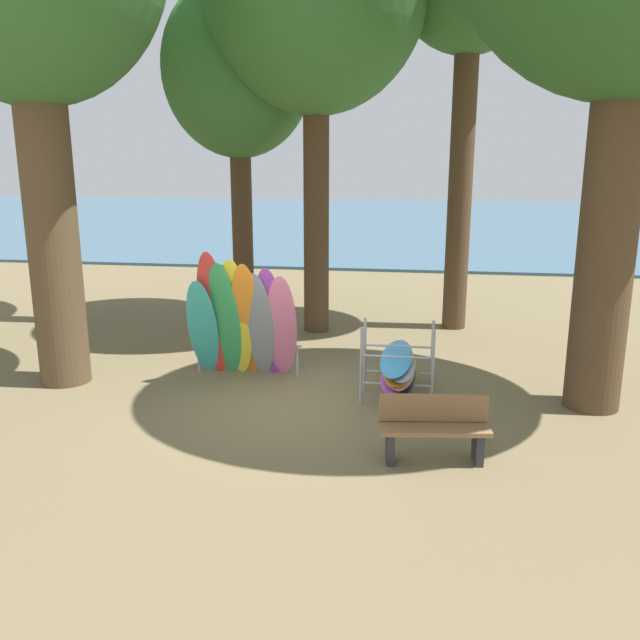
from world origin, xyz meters
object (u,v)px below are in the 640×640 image
Objects in this scene: park_bench at (434,427)px; leaning_board_pile at (242,322)px; board_storage_rack at (399,366)px; tree_mid_behind at (238,72)px.

leaning_board_pile is at bearing 139.94° from park_bench.
leaning_board_pile is 2.84m from board_storage_rack.
tree_mid_behind is 6.66m from leaning_board_pile.
leaning_board_pile is at bearing -75.44° from tree_mid_behind.
tree_mid_behind is 3.34× the size of leaning_board_pile.
tree_mid_behind reaches higher than park_bench.
board_storage_rack reaches higher than park_bench.
leaning_board_pile reaches higher than board_storage_rack.
board_storage_rack is at bearing -12.27° from leaning_board_pile.
park_bench is at bearing -58.83° from tree_mid_behind.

